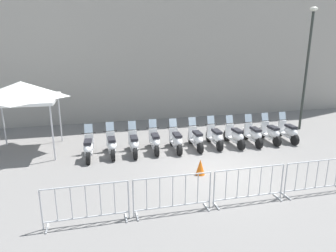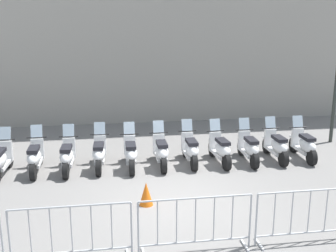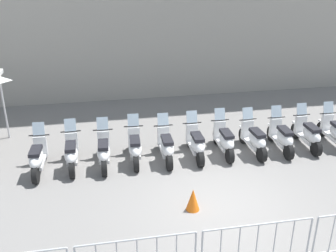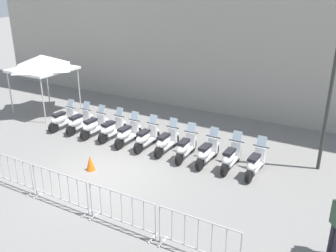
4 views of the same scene
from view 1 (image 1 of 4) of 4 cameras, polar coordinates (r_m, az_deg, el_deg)
The scene contains 19 objects.
ground_plane at distance 10.87m, azimuth 9.49°, elevation -8.56°, with size 120.00×120.00×0.00m, color slate.
motorcycle_0 at distance 12.15m, azimuth -14.67°, elevation -3.91°, with size 0.56×1.72×1.24m.
motorcycle_1 at distance 12.25m, azimuth -10.53°, elevation -3.49°, with size 0.56×1.72×1.24m.
motorcycle_2 at distance 12.27m, azimuth -6.44°, elevation -3.28°, with size 0.56×1.72×1.24m.
motorcycle_3 at distance 12.49m, azimuth -2.50°, elevation -2.85°, with size 0.56×1.72×1.24m.
motorcycle_4 at distance 12.58m, azimuth 1.53°, elevation -2.70°, with size 0.56×1.72×1.24m.
motorcycle_5 at distance 12.86m, azimuth 5.29°, elevation -2.36°, with size 0.56×1.72×1.24m.
motorcycle_6 at distance 13.21m, azimuth 8.81°, elevation -1.98°, with size 0.56×1.72×1.24m.
motorcycle_7 at distance 13.48m, azimuth 12.44°, elevation -1.81°, with size 0.56×1.73×1.24m.
motorcycle_8 at distance 13.87m, azimuth 15.70°, elevation -1.54°, with size 0.56×1.72×1.24m.
motorcycle_9 at distance 14.36m, azimuth 18.67°, elevation -1.20°, with size 0.56×1.72×1.24m.
motorcycle_10 at distance 14.82m, azimuth 21.59°, elevation -0.97°, with size 0.56×1.72×1.24m.
barrier_segment_0 at distance 8.00m, azimuth -15.08°, elevation -14.08°, with size 2.12×0.49×1.07m.
barrier_segment_1 at distance 8.20m, azimuth 0.89°, elevation -12.71°, with size 2.12×0.49×1.07m.
barrier_segment_2 at distance 8.96m, azimuth 14.93°, elevation -10.69°, with size 2.12×0.49×1.07m.
barrier_segment_3 at distance 10.15m, azimuth 26.09°, elevation -8.62°, with size 2.12×0.49×1.07m.
street_lamp at distance 16.65m, azimuth 24.74°, elevation 11.42°, with size 0.36×0.36×5.96m.
canopy_tent at distance 13.25m, azimuth -25.76°, elevation 5.87°, with size 2.59×2.59×2.91m.
traffic_cone at distance 10.51m, azimuth 6.08°, elevation -7.65°, with size 0.32×0.32×0.55m, color orange.
Camera 1 is at (-3.83, -9.16, 4.43)m, focal length 32.50 mm.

